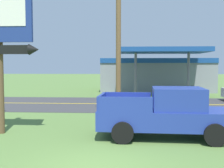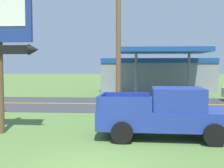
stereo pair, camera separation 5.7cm
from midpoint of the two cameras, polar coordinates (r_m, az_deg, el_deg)
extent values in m
cube|color=#3D3D3F|center=(20.54, 0.79, -4.09)|extent=(140.00, 8.00, 0.02)
cube|color=gold|center=(20.53, 0.79, -4.05)|extent=(126.00, 0.20, 0.01)
cylinder|color=brown|center=(12.38, -22.03, 4.09)|extent=(0.28, 0.28, 5.87)
cone|color=black|center=(11.66, -15.73, 6.77)|extent=(0.40, 0.44, 0.44)
cylinder|color=brown|center=(14.66, 1.20, 9.50)|extent=(0.26, 0.26, 8.55)
cube|color=gray|center=(32.05, 8.84, 1.88)|extent=(12.00, 6.00, 3.60)
cube|color=#19478C|center=(29.00, 9.42, 4.75)|extent=(12.00, 0.12, 0.50)
cube|color=#19478C|center=(26.10, 10.10, 6.73)|extent=(8.00, 5.00, 0.40)
cylinder|color=slate|center=(25.91, 4.77, 2.15)|extent=(0.24, 0.24, 4.20)
cylinder|color=slate|center=(26.45, 15.23, 2.07)|extent=(0.24, 0.24, 4.20)
cube|color=#233893|center=(11.10, 10.74, -6.91)|extent=(5.27, 2.16, 0.72)
cube|color=#233893|center=(11.04, 13.12, -2.91)|extent=(1.97, 1.87, 0.84)
cube|color=#28333D|center=(11.19, 17.66, -2.90)|extent=(0.16, 1.66, 0.71)
cube|color=#233893|center=(11.89, 3.04, -3.03)|extent=(1.95, 0.19, 0.56)
cube|color=#233893|center=(10.07, 2.54, -4.25)|extent=(1.95, 0.19, 0.56)
cube|color=#233893|center=(11.07, -2.24, -3.53)|extent=(0.19, 1.88, 0.56)
cylinder|color=black|center=(12.36, 17.86, -7.64)|extent=(0.81, 0.31, 0.80)
cylinder|color=black|center=(10.50, 20.12, -9.70)|extent=(0.81, 0.31, 0.80)
cylinder|color=black|center=(12.11, 2.63, -7.70)|extent=(0.81, 0.31, 0.80)
cylinder|color=black|center=(10.20, 2.01, -9.87)|extent=(0.81, 0.31, 0.80)
camera|label=1|loc=(0.03, -90.11, -0.01)|focal=44.88mm
camera|label=2|loc=(0.03, 89.89, 0.01)|focal=44.88mm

